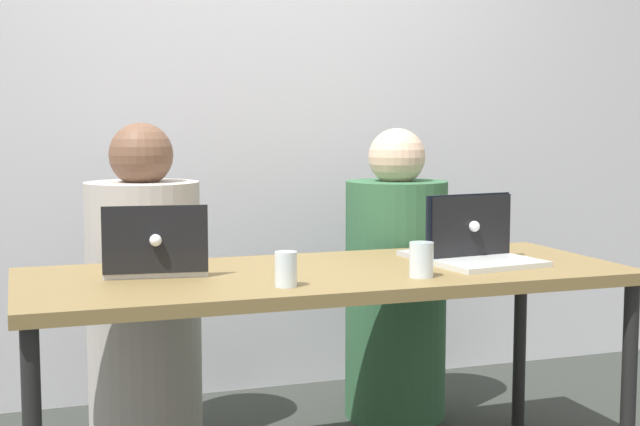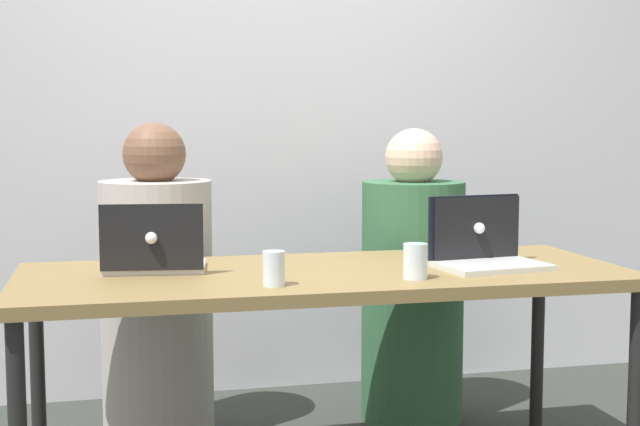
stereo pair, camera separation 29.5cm
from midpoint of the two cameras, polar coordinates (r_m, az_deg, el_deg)
back_wall at (r=4.03m, az=-1.58°, el=5.04°), size 5.12×0.10×2.32m
desk at (r=2.91m, az=3.26°, el=-4.82°), size 1.97×0.77×0.74m
person_on_left at (r=3.44m, az=-7.97°, el=-5.57°), size 0.50×0.50×1.22m
person_on_right at (r=3.67m, az=8.25°, el=-4.99°), size 0.47×0.47×1.19m
laptop_front_right at (r=3.04m, az=13.30°, el=-2.44°), size 0.38×0.30×0.23m
laptop_back_left at (r=2.88m, az=-7.71°, el=-2.82°), size 0.35×0.28×0.23m
laptop_back_right at (r=3.17m, az=11.94°, el=-2.11°), size 0.35×0.29×0.23m
water_glass_left at (r=2.62m, az=0.25°, el=-3.75°), size 0.07×0.07×0.10m
water_glass_right at (r=2.77m, az=9.18°, el=-3.24°), size 0.08×0.08×0.11m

